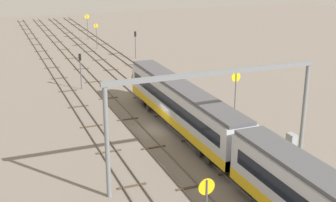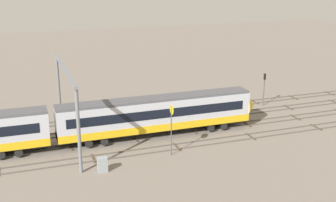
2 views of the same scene
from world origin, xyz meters
name	(u,v)px [view 1 (image 1 of 2)]	position (x,y,z in m)	size (l,w,h in m)	color
ground_plane	(159,130)	(0.00, 0.00, 0.00)	(200.15, 200.15, 0.00)	slate
track_near_foreground	(213,121)	(0.00, -6.33, 0.07)	(184.15, 2.40, 0.16)	#59544C
track_with_train	(177,126)	(0.00, -2.11, 0.07)	(184.15, 2.40, 0.16)	#59544C
track_middle	(140,132)	(0.00, 2.11, 0.07)	(184.15, 2.40, 0.16)	#59544C
track_second_far	(100,138)	(0.00, 6.33, 0.07)	(184.15, 2.40, 0.16)	#59544C
overhead_gantry	(215,99)	(-11.47, -0.38, 6.75)	(0.40, 18.14, 9.06)	slate
speed_sign_near_foreground	(96,33)	(44.51, -4.08, 3.08)	(0.14, 0.81, 4.86)	#4C4C51
speed_sign_mid_trackside	(87,23)	(55.19, -4.68, 3.48)	(0.14, 0.94, 5.36)	#4C4C51
speed_sign_far_trackside	(235,90)	(-1.39, -8.21, 3.84)	(0.14, 1.05, 5.79)	#4C4C51
signal_light_trackside_approach	(80,66)	(18.03, 4.40, 3.20)	(0.31, 0.32, 4.92)	#4C4C51
signal_light_trackside_departure	(135,41)	(33.60, -8.43, 3.11)	(0.31, 0.32, 4.77)	#4C4C51
relay_cabinet	(291,142)	(-9.39, -9.77, 0.79)	(1.03, 0.64, 1.58)	gray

